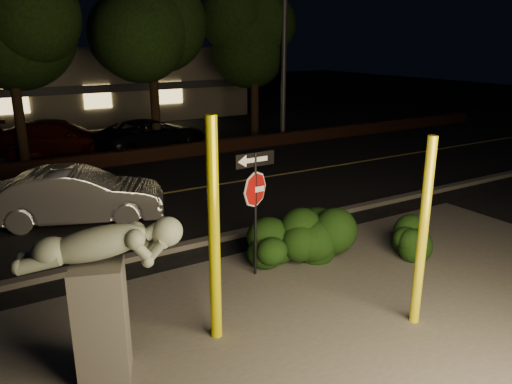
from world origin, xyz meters
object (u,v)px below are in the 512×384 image
yellow_pole_right (423,234)px  yellow_pole_left (214,233)px  signpost (255,190)px  parked_car_darkred (59,138)px  parked_car_dark (150,135)px  sculpture (101,285)px  silver_sedan (78,196)px

yellow_pole_right → yellow_pole_left: bearing=156.2°
signpost → parked_car_darkred: 13.00m
yellow_pole_left → parked_car_dark: 14.00m
yellow_pole_left → yellow_pole_right: bearing=-23.8°
yellow_pole_right → sculpture: bearing=165.4°
yellow_pole_right → sculpture: size_ratio=1.37×
yellow_pole_left → parked_car_darkred: size_ratio=0.70×
sculpture → parked_car_darkred: bearing=102.3°
signpost → parked_car_darkred: bearing=93.4°
parked_car_darkred → parked_car_dark: (3.37, -0.97, -0.04)m
yellow_pole_left → parked_car_darkred: bearing=88.4°
yellow_pole_right → sculpture: (-4.63, 1.21, -0.15)m
yellow_pole_right → parked_car_dark: bearing=86.7°
yellow_pole_left → sculpture: (-1.68, -0.09, -0.34)m
silver_sedan → yellow_pole_right: bearing=-134.8°
yellow_pole_left → silver_sedan: 6.48m
silver_sedan → parked_car_dark: silver_sedan is taller
sculpture → yellow_pole_left: bearing=23.6°
parked_car_dark → yellow_pole_right: bearing=160.5°
yellow_pole_left → sculpture: 1.72m
yellow_pole_left → sculpture: size_ratio=1.53×
yellow_pole_left → signpost: bearing=43.1°
parked_car_darkred → sculpture: bearing=-167.1°
yellow_pole_left → signpost: 2.21m
parked_car_darkred → yellow_pole_right: bearing=-149.8°
sculpture → parked_car_darkred: (2.10, 14.51, -0.67)m
parked_car_dark → parked_car_darkred: bearing=57.6°
yellow_pole_left → parked_car_dark: size_ratio=0.71×
sculpture → silver_sedan: (1.05, 6.46, -0.70)m
yellow_pole_left → signpost: size_ratio=1.41×
silver_sedan → signpost: bearing=-135.0°
parked_car_darkred → parked_car_dark: 3.51m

